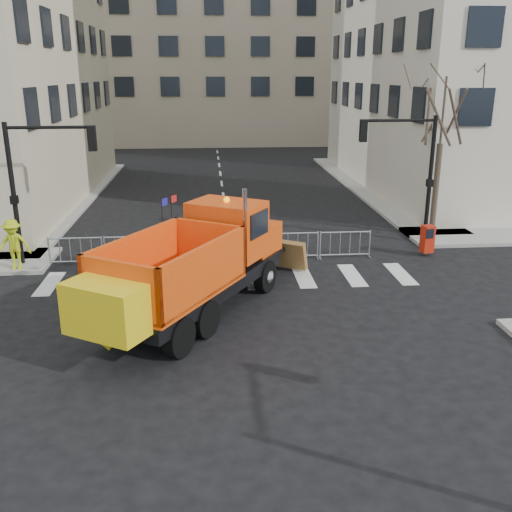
{
  "coord_description": "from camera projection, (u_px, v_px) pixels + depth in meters",
  "views": [
    {
      "loc": [
        -0.82,
        -13.75,
        7.06
      ],
      "look_at": [
        0.52,
        2.5,
        1.8
      ],
      "focal_mm": 40.0,
      "sensor_mm": 36.0,
      "label": 1
    }
  ],
  "objects": [
    {
      "name": "ground",
      "position": [
        244.0,
        349.0,
        15.27
      ],
      "size": [
        120.0,
        120.0,
        0.0
      ],
      "primitive_type": "plane",
      "color": "black",
      "rests_on": "ground"
    },
    {
      "name": "sidewalk_back",
      "position": [
        231.0,
        252.0,
        23.31
      ],
      "size": [
        64.0,
        5.0,
        0.15
      ],
      "primitive_type": "cube",
      "color": "gray",
      "rests_on": "ground"
    },
    {
      "name": "building_far",
      "position": [
        213.0,
        24.0,
        60.91
      ],
      "size": [
        30.0,
        18.0,
        24.0
      ],
      "primitive_type": "cube",
      "color": "tan",
      "rests_on": "ground"
    },
    {
      "name": "traffic_light_left",
      "position": [
        14.0,
        197.0,
        20.93
      ],
      "size": [
        0.18,
        0.18,
        5.4
      ],
      "primitive_type": "cylinder",
      "color": "black",
      "rests_on": "ground"
    },
    {
      "name": "traffic_light_right",
      "position": [
        430.0,
        181.0,
        24.12
      ],
      "size": [
        0.18,
        0.18,
        5.4
      ],
      "primitive_type": "cylinder",
      "color": "black",
      "rests_on": "ground"
    },
    {
      "name": "crowd_barriers",
      "position": [
        213.0,
        247.0,
        22.25
      ],
      "size": [
        12.6,
        0.6,
        1.1
      ],
      "primitive_type": null,
      "color": "#9EA0A5",
      "rests_on": "ground"
    },
    {
      "name": "street_tree",
      "position": [
        439.0,
        152.0,
        24.8
      ],
      "size": [
        3.0,
        3.0,
        7.5
      ],
      "primitive_type": null,
      "color": "#382B21",
      "rests_on": "ground"
    },
    {
      "name": "plow_truck",
      "position": [
        193.0,
        264.0,
        16.83
      ],
      "size": [
        7.23,
        9.65,
        3.77
      ],
      "rotation": [
        0.0,
        0.0,
        1.03
      ],
      "color": "black",
      "rests_on": "ground"
    },
    {
      "name": "cop_a",
      "position": [
        266.0,
        256.0,
        20.11
      ],
      "size": [
        0.77,
        0.66,
        1.79
      ],
      "primitive_type": "imported",
      "rotation": [
        0.0,
        0.0,
        3.56
      ],
      "color": "black",
      "rests_on": "ground"
    },
    {
      "name": "cop_b",
      "position": [
        261.0,
        248.0,
        21.01
      ],
      "size": [
        0.92,
        0.74,
        1.78
      ],
      "primitive_type": "imported",
      "rotation": [
        0.0,
        0.0,
        3.22
      ],
      "color": "black",
      "rests_on": "ground"
    },
    {
      "name": "cop_c",
      "position": [
        240.0,
        252.0,
        20.39
      ],
      "size": [
        0.91,
        1.2,
        1.9
      ],
      "primitive_type": "imported",
      "rotation": [
        0.0,
        0.0,
        4.25
      ],
      "color": "black",
      "rests_on": "ground"
    },
    {
      "name": "worker",
      "position": [
        14.0,
        245.0,
        20.76
      ],
      "size": [
        1.23,
        0.73,
        1.88
      ],
      "primitive_type": "imported",
      "rotation": [
        0.0,
        0.0,
        -0.03
      ],
      "color": "#AFC216",
      "rests_on": "sidewalk_back"
    },
    {
      "name": "newspaper_box",
      "position": [
        427.0,
        239.0,
        22.85
      ],
      "size": [
        0.53,
        0.49,
        1.1
      ],
      "primitive_type": "cube",
      "rotation": [
        0.0,
        0.0,
        0.23
      ],
      "color": "#B3200D",
      "rests_on": "sidewalk_back"
    }
  ]
}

